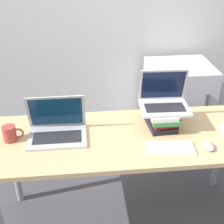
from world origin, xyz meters
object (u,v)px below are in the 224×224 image
(wireless_keyboard, at_px, (170,148))
(mouse, at_px, (209,146))
(laptop_on_books, at_px, (164,100))
(book_stack, at_px, (162,117))
(laptop_left, at_px, (57,128))
(mini_fridge, at_px, (176,105))
(mug, at_px, (10,134))

(wireless_keyboard, distance_m, mouse, 0.23)
(laptop_on_books, height_order, wireless_keyboard, laptop_on_books)
(book_stack, relative_size, wireless_keyboard, 0.95)
(laptop_left, distance_m, laptop_on_books, 0.71)
(book_stack, relative_size, mini_fridge, 0.34)
(mouse, height_order, mug, mug)
(mouse, bearing_deg, laptop_on_books, 125.97)
(mug, xyz_separation_m, mini_fridge, (1.35, 0.91, -0.38))
(laptop_on_books, distance_m, mug, 0.99)
(wireless_keyboard, distance_m, mini_fridge, 1.21)
(laptop_on_books, bearing_deg, mug, -174.58)
(mini_fridge, bearing_deg, mouse, -98.10)
(laptop_left, xyz_separation_m, mouse, (0.90, -0.23, -0.04))
(book_stack, height_order, mouse, book_stack)
(book_stack, bearing_deg, laptop_on_books, 61.54)
(laptop_on_books, xyz_separation_m, mouse, (0.21, -0.29, -0.17))
(laptop_left, relative_size, book_stack, 1.30)
(laptop_left, xyz_separation_m, book_stack, (0.68, 0.05, 0.02))
(laptop_left, distance_m, mini_fridge, 1.43)
(laptop_on_books, relative_size, mug, 2.50)
(mouse, bearing_deg, wireless_keyboard, 176.09)
(book_stack, distance_m, wireless_keyboard, 0.27)
(laptop_left, height_order, mug, laptop_left)
(laptop_on_books, bearing_deg, wireless_keyboard, -93.24)
(book_stack, distance_m, mouse, 0.36)
(book_stack, height_order, mug, book_stack)
(mouse, bearing_deg, mug, 170.39)
(book_stack, height_order, mini_fridge, book_stack)
(wireless_keyboard, bearing_deg, mug, 169.05)
(mouse, bearing_deg, mini_fridge, 81.90)
(laptop_on_books, relative_size, mini_fridge, 0.38)
(laptop_left, height_order, laptop_on_books, laptop_on_books)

